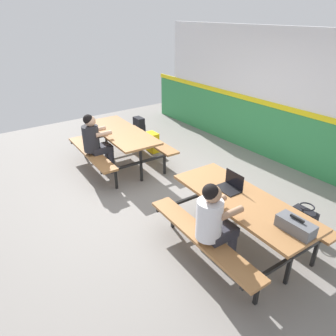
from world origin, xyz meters
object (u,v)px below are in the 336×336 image
(student_nearer, at_px, (95,140))
(satchel_spare, at_px, (153,142))
(picnic_table_right, at_px, (241,210))
(tote_bag_bright, at_px, (304,220))
(student_further, at_px, (214,220))
(toolbox_grey, at_px, (296,226))
(backpack_dark, at_px, (139,126))
(picnic_table_left, at_px, (121,139))
(laptop_dark, at_px, (230,186))

(student_nearer, distance_m, satchel_spare, 1.56)
(picnic_table_right, relative_size, tote_bag_bright, 4.62)
(student_further, relative_size, satchel_spare, 2.74)
(toolbox_grey, bearing_deg, picnic_table_right, 177.43)
(student_nearer, height_order, toolbox_grey, student_nearer)
(student_further, distance_m, backpack_dark, 4.83)
(picnic_table_left, bearing_deg, picnic_table_right, 1.42)
(picnic_table_left, bearing_deg, student_further, -8.74)
(picnic_table_left, height_order, student_further, student_further)
(laptop_dark, bearing_deg, backpack_dark, 165.31)
(picnic_table_right, xyz_separation_m, toolbox_grey, (0.76, -0.03, 0.24))
(picnic_table_right, height_order, backpack_dark, picnic_table_right)
(picnic_table_right, bearing_deg, student_further, -80.89)
(tote_bag_bright, bearing_deg, laptop_dark, -123.02)
(student_nearer, distance_m, toolbox_grey, 3.81)
(student_nearer, bearing_deg, tote_bag_bright, 25.77)
(student_nearer, relative_size, tote_bag_bright, 2.81)
(laptop_dark, xyz_separation_m, backpack_dark, (-4.14, 1.09, -0.57))
(student_further, height_order, toolbox_grey, student_further)
(backpack_dark, bearing_deg, laptop_dark, -14.69)
(toolbox_grey, height_order, backpack_dark, toolbox_grey)
(picnic_table_right, xyz_separation_m, student_nearer, (-3.00, -0.64, 0.13))
(satchel_spare, bearing_deg, picnic_table_right, -13.88)
(picnic_table_left, bearing_deg, tote_bag_bright, 17.19)
(student_further, xyz_separation_m, laptop_dark, (-0.35, 0.61, 0.08))
(picnic_table_left, bearing_deg, student_nearer, -83.41)
(laptop_dark, xyz_separation_m, toolbox_grey, (1.02, -0.08, 0.02))
(backpack_dark, distance_m, satchel_spare, 1.15)
(tote_bag_bright, bearing_deg, student_further, -99.35)
(backpack_dark, height_order, satchel_spare, same)
(student_further, relative_size, toolbox_grey, 3.02)
(picnic_table_right, height_order, toolbox_grey, toolbox_grey)
(laptop_dark, bearing_deg, student_nearer, -165.96)
(picnic_table_left, relative_size, student_nearer, 1.65)
(student_further, distance_m, satchel_spare, 3.68)
(picnic_table_right, distance_m, student_nearer, 3.07)
(picnic_table_left, xyz_separation_m, picnic_table_right, (3.07, 0.08, 0.00))
(laptop_dark, bearing_deg, picnic_table_right, -10.68)
(backpack_dark, bearing_deg, picnic_table_left, -42.22)
(backpack_dark, relative_size, satchel_spare, 1.00)
(laptop_dark, height_order, satchel_spare, laptop_dark)
(laptop_dark, bearing_deg, student_further, -60.12)
(picnic_table_left, distance_m, picnic_table_right, 3.07)
(picnic_table_right, relative_size, student_further, 1.65)
(backpack_dark, bearing_deg, toolbox_grey, -12.76)
(laptop_dark, bearing_deg, picnic_table_left, -177.45)
(satchel_spare, bearing_deg, student_further, -22.12)
(student_nearer, distance_m, backpack_dark, 2.31)
(student_further, bearing_deg, backpack_dark, 159.31)
(picnic_table_left, distance_m, tote_bag_bright, 3.59)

